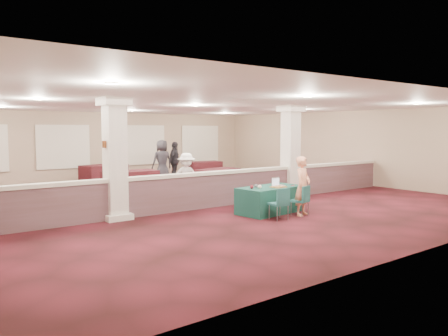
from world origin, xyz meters
TOP-DOWN VIEW (x-y plane):
  - ground at (0.00, 0.00)m, footprint 16.00×16.00m
  - wall_back at (0.00, 8.00)m, footprint 16.00×0.04m
  - wall_front at (0.00, -8.00)m, footprint 16.00×0.04m
  - wall_right at (8.00, 0.00)m, footprint 0.04×16.00m
  - ceiling at (0.00, 0.00)m, footprint 16.00×16.00m
  - partition_wall at (0.00, -1.50)m, footprint 15.60×0.28m
  - column_left at (-3.50, -1.50)m, footprint 0.72×0.72m
  - column_right at (3.00, -1.50)m, footprint 0.72×0.72m
  - sconce_left at (-3.78, -1.50)m, footprint 0.12×0.12m
  - sconce_right at (-3.22, -1.50)m, footprint 0.12×0.12m
  - near_table at (0.41, -3.26)m, footprint 2.05×1.19m
  - conf_chair_main at (0.81, -4.13)m, footprint 0.50×0.51m
  - conf_chair_side at (-0.09, -4.20)m, footprint 0.48×0.48m
  - woman at (0.85, -4.10)m, footprint 0.69×0.56m
  - far_table_front_left at (-2.50, 0.30)m, footprint 1.90×1.23m
  - far_table_front_center at (-1.02, 3.00)m, footprint 2.01×1.01m
  - far_table_front_right at (2.50, 2.15)m, footprint 2.04×1.34m
  - far_table_back_center at (-0.68, 6.50)m, footprint 2.18×1.47m
  - far_table_back_right at (4.77, 6.50)m, footprint 1.84×1.05m
  - attendee_b at (-0.37, 0.00)m, footprint 1.12×0.77m
  - attendee_c at (2.34, 5.40)m, footprint 1.16×1.05m
  - attendee_d at (1.50, 5.08)m, footprint 0.98×0.57m
  - laptop_base at (0.72, -3.28)m, footprint 0.36×0.27m
  - laptop_screen at (0.71, -3.16)m, footprint 0.34×0.05m
  - screen_glow at (0.71, -3.17)m, footprint 0.31×0.04m
  - knitting at (0.49, -3.51)m, footprint 0.44×0.35m
  - yarn_cream at (-0.14, -3.43)m, footprint 0.11×0.11m
  - yarn_red at (-0.31, -3.29)m, footprint 0.10×0.10m
  - yarn_grey at (-0.06, -3.19)m, footprint 0.11×0.11m
  - scissors at (1.11, -3.47)m, footprint 0.13×0.04m

SIDE VIEW (x-z plane):
  - ground at x=0.00m, z-range 0.00..0.00m
  - far_table_front_left at x=-2.50m, z-range 0.00..0.71m
  - far_table_back_right at x=4.77m, z-range 0.00..0.72m
  - near_table at x=0.41m, z-range 0.00..0.75m
  - far_table_front_right at x=2.50m, z-range 0.00..0.76m
  - far_table_back_center at x=-0.68m, z-range 0.00..0.81m
  - far_table_front_center at x=-1.02m, z-range 0.00..0.81m
  - conf_chair_main at x=0.81m, z-range 0.08..0.91m
  - conf_chair_side at x=-0.09m, z-range 0.08..0.93m
  - partition_wall at x=0.00m, z-range 0.02..1.12m
  - scissors at x=1.11m, z-range 0.75..0.76m
  - laptop_base at x=0.72m, z-range 0.75..0.77m
  - knitting at x=0.49m, z-range 0.75..0.78m
  - attendee_b at x=-0.37m, z-range 0.00..1.60m
  - yarn_red at x=-0.31m, z-range 0.75..0.85m
  - yarn_grey at x=-0.06m, z-range 0.75..0.86m
  - yarn_cream at x=-0.14m, z-range 0.75..0.86m
  - woman at x=0.85m, z-range 0.00..1.64m
  - screen_glow at x=0.71m, z-range 0.77..0.96m
  - laptop_screen at x=0.71m, z-range 0.77..1.00m
  - attendee_c at x=2.34m, z-range 0.00..1.82m
  - attendee_d at x=1.50m, z-range 0.00..1.93m
  - wall_back at x=0.00m, z-range 0.00..3.20m
  - wall_front at x=0.00m, z-range 0.00..3.20m
  - wall_right at x=8.00m, z-range 0.00..3.20m
  - column_left at x=-3.50m, z-range 0.04..3.24m
  - column_right at x=3.00m, z-range 0.04..3.24m
  - sconce_left at x=-3.78m, z-range 1.91..2.09m
  - sconce_right at x=-3.22m, z-range 1.91..2.09m
  - ceiling at x=0.00m, z-range 3.19..3.21m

